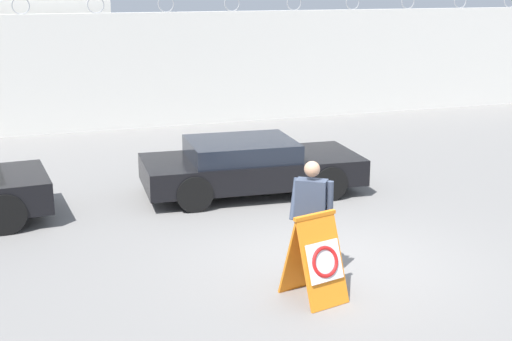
% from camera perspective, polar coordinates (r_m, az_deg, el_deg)
% --- Properties ---
extents(ground_plane, '(90.00, 90.00, 0.00)m').
position_cam_1_polar(ground_plane, '(10.98, 6.14, -7.16)').
color(ground_plane, gray).
extents(perimeter_wall, '(36.00, 0.30, 3.72)m').
position_cam_1_polar(perimeter_wall, '(20.93, -7.05, 8.01)').
color(perimeter_wall, silver).
rests_on(perimeter_wall, ground_plane).
extents(barricade_sign, '(0.78, 0.90, 1.19)m').
position_cam_1_polar(barricade_sign, '(9.47, 4.84, -6.94)').
color(barricade_sign, orange).
rests_on(barricade_sign, ground_plane).
extents(security_guard, '(0.55, 0.61, 1.71)m').
position_cam_1_polar(security_guard, '(10.02, 4.44, -3.49)').
color(security_guard, '#232838').
rests_on(security_guard, ground_plane).
extents(parked_car_rear_sedan, '(4.39, 2.18, 1.09)m').
position_cam_1_polar(parked_car_rear_sedan, '(14.14, -0.54, 0.42)').
color(parked_car_rear_sedan, black).
rests_on(parked_car_rear_sedan, ground_plane).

